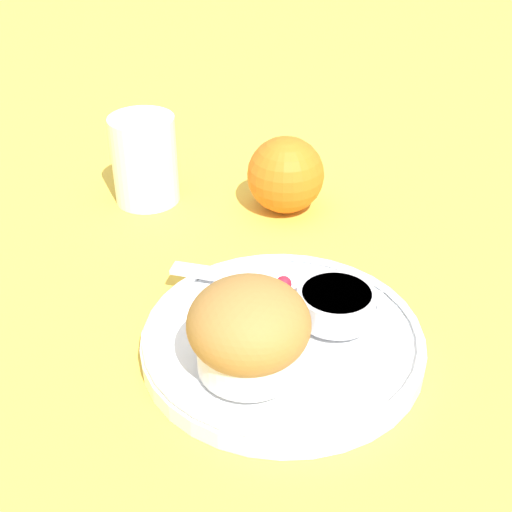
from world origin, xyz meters
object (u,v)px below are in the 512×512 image
Objects in this scene: orange_fruit at (286,175)px; juice_glass at (145,160)px; muffin at (249,331)px; butter_knife at (274,283)px.

juice_glass is at bearing 163.01° from orange_fruit.
juice_glass is (-0.06, 0.29, -0.01)m from muffin.
juice_glass reaches higher than orange_fruit.
muffin is 0.94× the size of juice_glass.
butter_knife is 0.22m from juice_glass.
orange_fruit is at bearing 73.59° from muffin.
butter_knife is at bearing 69.73° from muffin.
muffin is 0.29m from juice_glass.
muffin is 1.10× the size of orange_fruit.
muffin is 0.25m from orange_fruit.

